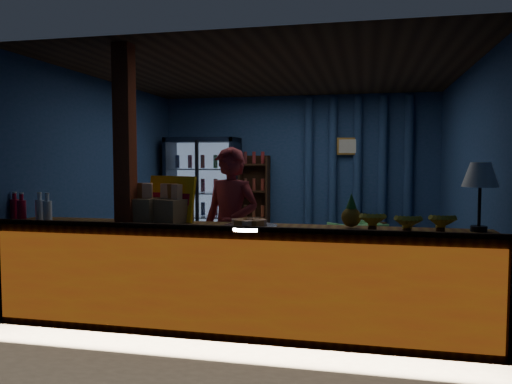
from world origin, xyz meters
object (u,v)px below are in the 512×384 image
green_chair (357,242)px  table_lamp (480,177)px  pastry_tray (251,225)px  shopkeeper (231,229)px

green_chair → table_lamp: bearing=64.3°
green_chair → pastry_tray: size_ratio=1.42×
green_chair → pastry_tray: pastry_tray is taller
pastry_tray → table_lamp: table_lamp is taller
shopkeeper → green_chair: (1.22, 2.71, -0.53)m
shopkeeper → table_lamp: shopkeeper is taller
pastry_tray → shopkeeper: bearing=118.3°
shopkeeper → pastry_tray: bearing=-47.8°
table_lamp → pastry_tray: bearing=-173.5°
pastry_tray → table_lamp: 1.94m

